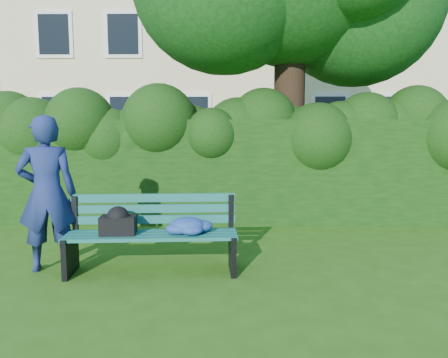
{
  "coord_description": "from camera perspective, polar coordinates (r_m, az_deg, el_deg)",
  "views": [
    {
      "loc": [
        0.07,
        -5.55,
        1.73
      ],
      "look_at": [
        0.0,
        0.6,
        0.95
      ],
      "focal_mm": 35.0,
      "sensor_mm": 36.0,
      "label": 1
    }
  ],
  "objects": [
    {
      "name": "ground",
      "position": [
        5.81,
        -0.07,
        -10.09
      ],
      "size": [
        80.0,
        80.0,
        0.0
      ],
      "primitive_type": "plane",
      "color": "#2D5712",
      "rests_on": "ground"
    },
    {
      "name": "apartment_building",
      "position": [
        20.0,
        0.49,
        19.55
      ],
      "size": [
        16.0,
        8.08,
        12.0
      ],
      "color": "beige",
      "rests_on": "ground"
    },
    {
      "name": "hedge",
      "position": [
        7.79,
        0.14,
        1.11
      ],
      "size": [
        10.0,
        1.0,
        1.8
      ],
      "color": "black",
      "rests_on": "ground"
    },
    {
      "name": "park_bench",
      "position": [
        5.18,
        -8.89,
        -6.63
      ],
      "size": [
        2.0,
        0.68,
        0.89
      ],
      "rotation": [
        0.0,
        0.0,
        0.06
      ],
      "color": "#0F4E4A",
      "rests_on": "ground"
    },
    {
      "name": "man_reading",
      "position": [
        5.51,
        -22.12,
        -1.78
      ],
      "size": [
        0.76,
        0.6,
        1.83
      ],
      "primitive_type": "imported",
      "rotation": [
        0.0,
        0.0,
        3.42
      ],
      "color": "navy",
      "rests_on": "ground"
    }
  ]
}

